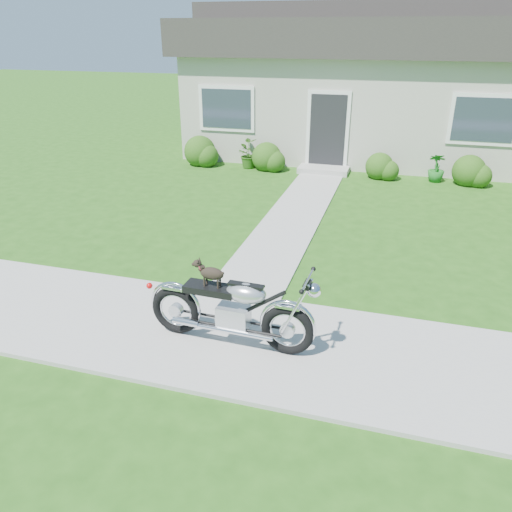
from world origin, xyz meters
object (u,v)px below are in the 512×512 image
Objects in this scene: potted_plant_right at (437,168)px; motorcycle_with_dog at (233,309)px; house at (391,83)px; potted_plant_left at (248,154)px.

potted_plant_right is 0.34× the size of motorcycle_with_dog.
potted_plant_right is at bearing -66.36° from house.
motorcycle_with_dog is (-1.20, -12.16, -1.62)m from house.
potted_plant_left is 5.24m from potted_plant_right.
motorcycle_with_dog is (2.53, -8.72, 0.14)m from potted_plant_left.
potted_plant_left is at bearing -137.27° from house.
potted_plant_left is at bearing 108.05° from motorcycle_with_dog.
house is 4.16m from potted_plant_right.
potted_plant_right is (5.24, 0.00, -0.02)m from potted_plant_left.
house is 5.37m from potted_plant_left.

